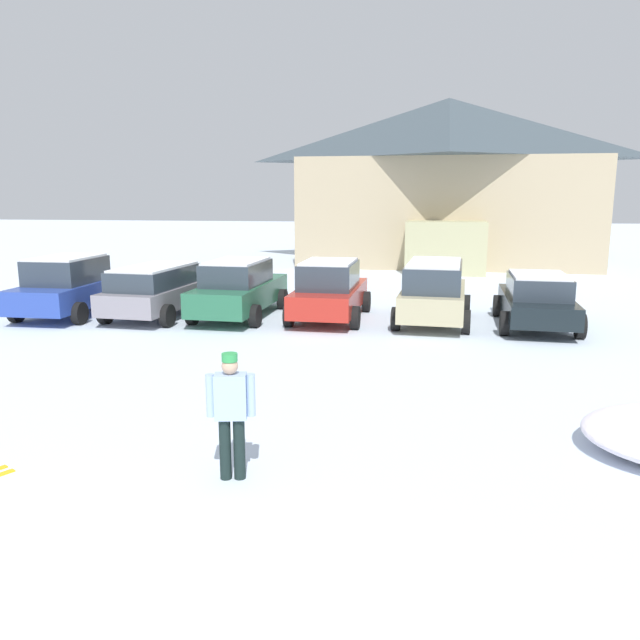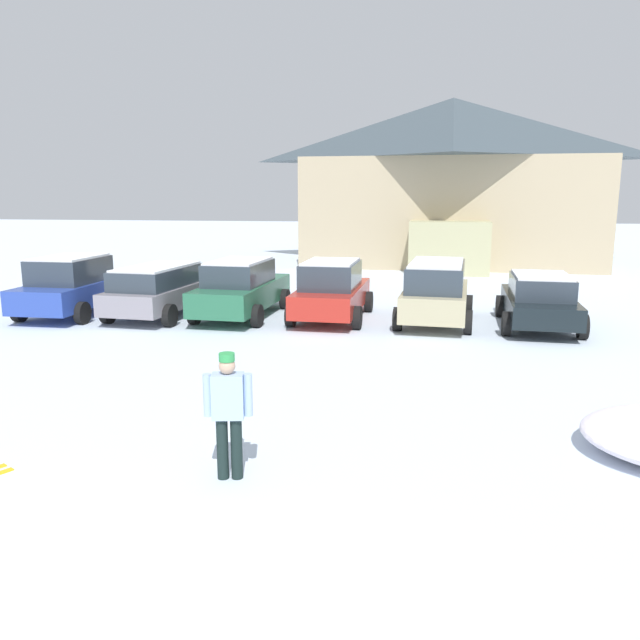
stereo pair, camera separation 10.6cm
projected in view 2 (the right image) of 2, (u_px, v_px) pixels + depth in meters
name	position (u px, v px, depth m)	size (l,w,h in m)	color
ski_lodge	(450.00, 180.00, 33.33)	(15.49, 12.16, 8.56)	tan
parked_blue_hatchback	(74.00, 286.00, 18.88)	(2.19, 4.44, 1.80)	#2944A1
parked_grey_wagon	(159.00, 289.00, 18.50)	(2.39, 4.18, 1.55)	gray
parked_green_coupe	(241.00, 288.00, 18.56)	(2.25, 4.75, 1.72)	#276546
parked_red_sedan	(332.00, 290.00, 18.16)	(2.19, 4.30, 1.74)	#B1261D
parked_beige_suv	(436.00, 290.00, 17.59)	(2.31, 4.27, 1.76)	tan
parked_black_sedan	(539.00, 300.00, 17.05)	(2.26, 4.39, 1.50)	black
skier_adult_in_blue_parka	(228.00, 409.00, 7.89)	(0.61, 0.31, 1.67)	black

